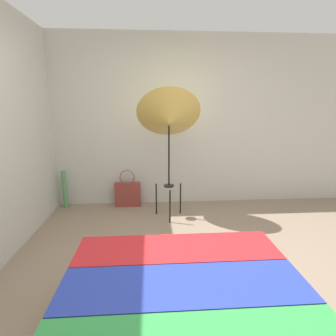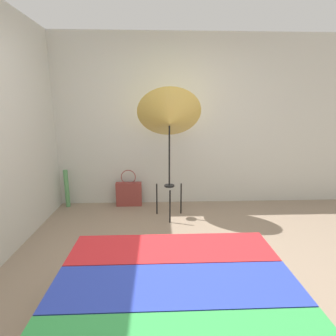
# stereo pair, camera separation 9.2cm
# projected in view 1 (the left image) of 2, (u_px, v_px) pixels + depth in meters

# --- Properties ---
(ground_plane) EXTENTS (14.00, 14.00, 0.00)m
(ground_plane) POSITION_uv_depth(u_px,v_px,m) (190.00, 289.00, 2.27)
(ground_plane) COLOR gray
(wall_back) EXTENTS (8.00, 0.05, 2.60)m
(wall_back) POSITION_uv_depth(u_px,v_px,m) (171.00, 122.00, 4.06)
(wall_back) COLOR beige
(wall_back) RESTS_ON ground_plane
(wall_side_left) EXTENTS (0.05, 8.00, 2.60)m
(wall_side_left) POSITION_uv_depth(u_px,v_px,m) (11.00, 130.00, 2.82)
(wall_side_left) COLOR beige
(wall_side_left) RESTS_ON ground_plane
(photo_umbrella) EXTENTS (0.86, 0.72, 1.78)m
(photo_umbrella) POSITION_uv_depth(u_px,v_px,m) (169.00, 119.00, 3.45)
(photo_umbrella) COLOR black
(photo_umbrella) RESTS_ON ground_plane
(tote_bag) EXTENTS (0.40, 0.10, 0.58)m
(tote_bag) POSITION_uv_depth(u_px,v_px,m) (128.00, 194.00, 4.12)
(tote_bag) COLOR brown
(tote_bag) RESTS_ON ground_plane
(paper_roll) EXTENTS (0.07, 0.07, 0.59)m
(paper_roll) POSITION_uv_depth(u_px,v_px,m) (65.00, 189.00, 4.03)
(paper_roll) COLOR #56995B
(paper_roll) RESTS_ON ground_plane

